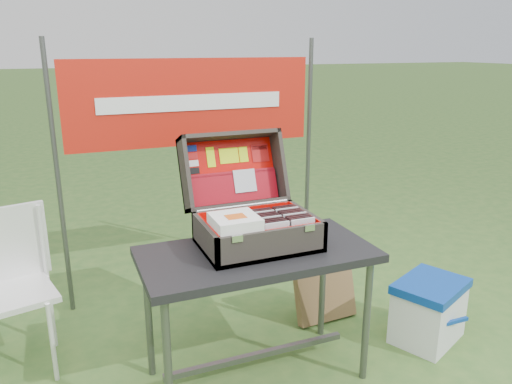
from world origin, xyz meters
name	(u,v)px	position (x,y,z in m)	size (l,w,h in m)	color
ground	(258,377)	(0.00, 0.00, 0.00)	(80.00, 80.00, 0.00)	#366027
table	(257,315)	(0.00, 0.01, 0.35)	(1.12, 0.56, 0.70)	black
table_top	(257,254)	(0.00, 0.01, 0.68)	(1.12, 0.56, 0.04)	black
table_leg_fl	(168,367)	(-0.50, -0.21, 0.33)	(0.04, 0.04, 0.66)	#59595B
table_leg_fr	(366,320)	(0.50, -0.21, 0.33)	(0.04, 0.04, 0.66)	#59595B
table_leg_bl	(149,317)	(-0.50, 0.23, 0.33)	(0.04, 0.04, 0.66)	#59595B
table_leg_br	(323,283)	(0.50, 0.23, 0.33)	(0.04, 0.04, 0.66)	#59595B
table_brace	(257,355)	(0.00, 0.01, 0.12)	(0.97, 0.03, 0.03)	#59595B
suitcase	(253,195)	(0.03, 0.13, 0.95)	(0.55, 0.56, 0.49)	#4A423A
suitcase_base_bottom	(258,244)	(0.03, 0.07, 0.71)	(0.55, 0.40, 0.02)	#4A423A
suitcase_base_wall_front	(273,245)	(0.03, -0.12, 0.78)	(0.55, 0.02, 0.15)	#4A423A
suitcase_base_wall_back	(244,220)	(0.03, 0.25, 0.78)	(0.55, 0.02, 0.15)	#4A423A
suitcase_base_wall_left	(205,239)	(-0.24, 0.07, 0.78)	(0.02, 0.40, 0.15)	#4A423A
suitcase_base_wall_right	(306,225)	(0.29, 0.07, 0.78)	(0.02, 0.40, 0.15)	#4A423A
suitcase_liner_floor	(258,241)	(0.03, 0.07, 0.73)	(0.51, 0.35, 0.01)	red
suitcase_latch_left	(237,239)	(-0.15, -0.13, 0.84)	(0.05, 0.01, 0.03)	silver
suitcase_latch_right	(310,228)	(0.20, -0.13, 0.84)	(0.05, 0.01, 0.03)	silver
suitcase_hinge	(243,206)	(0.03, 0.26, 0.85)	(0.02, 0.02, 0.50)	silver
suitcase_lid_back	(230,172)	(0.03, 0.46, 0.99)	(0.55, 0.40, 0.02)	#4A423A
suitcase_lid_rim_far	(229,136)	(0.03, 0.47, 1.18)	(0.55, 0.02, 0.15)	#4A423A
suitcase_lid_rim_near	(238,205)	(0.03, 0.34, 0.83)	(0.55, 0.02, 0.15)	#4A423A
suitcase_lid_rim_left	(185,175)	(-0.24, 0.40, 1.01)	(0.02, 0.40, 0.15)	#4A423A
suitcase_lid_rim_right	(279,166)	(0.29, 0.40, 1.01)	(0.02, 0.40, 0.15)	#4A423A
suitcase_lid_liner	(231,171)	(0.03, 0.45, 0.99)	(0.51, 0.35, 0.01)	red
suitcase_liner_wall_front	(272,242)	(0.03, -0.11, 0.79)	(0.51, 0.01, 0.13)	red
suitcase_liner_wall_back	(245,219)	(0.03, 0.24, 0.79)	(0.51, 0.01, 0.13)	red
suitcase_liner_wall_left	(208,237)	(-0.23, 0.07, 0.79)	(0.01, 0.35, 0.13)	red
suitcase_liner_wall_right	(304,223)	(0.28, 0.07, 0.79)	(0.01, 0.35, 0.13)	red
suitcase_lid_pocket	(234,188)	(0.03, 0.40, 0.91)	(0.49, 0.16, 0.03)	maroon
suitcase_pocket_edge	(233,173)	(0.03, 0.42, 0.99)	(0.48, 0.02, 0.02)	maroon
suitcase_pocket_cd	(245,181)	(0.09, 0.39, 0.95)	(0.12, 0.12, 0.01)	silver
lid_sticker_cc_a	(192,149)	(-0.18, 0.49, 1.12)	(0.05, 0.03, 0.00)	#1933B2
lid_sticker_cc_b	(193,156)	(-0.18, 0.48, 1.09)	(0.05, 0.03, 0.00)	red
lid_sticker_cc_c	(193,163)	(-0.18, 0.47, 1.05)	(0.05, 0.03, 0.00)	white
lid_sticker_cc_d	(194,171)	(-0.18, 0.45, 1.01)	(0.05, 0.03, 0.00)	black
lid_card_neon_tall	(211,157)	(-0.08, 0.47, 1.07)	(0.04, 0.11, 0.00)	#D1F30E
lid_card_neon_main	(229,156)	(0.03, 0.47, 1.07)	(0.11, 0.08, 0.00)	#D1F30E
lid_card_neon_small	(243,154)	(0.11, 0.47, 1.07)	(0.05, 0.08, 0.00)	#D1F30E
lid_sticker_band	(260,153)	(0.21, 0.47, 1.07)	(0.10, 0.10, 0.00)	red
lid_sticker_band_bar	(259,148)	(0.21, 0.49, 1.10)	(0.09, 0.02, 0.00)	black
cd_left_0	(277,237)	(0.06, -0.08, 0.80)	(0.12, 0.01, 0.14)	silver
cd_left_1	(275,235)	(0.06, -0.06, 0.80)	(0.12, 0.01, 0.14)	black
cd_left_2	(273,234)	(0.06, -0.04, 0.80)	(0.12, 0.01, 0.14)	black
cd_left_3	(271,232)	(0.06, -0.02, 0.80)	(0.12, 0.01, 0.14)	black
cd_left_4	(269,231)	(0.06, 0.00, 0.80)	(0.12, 0.01, 0.14)	silver
cd_left_5	(268,229)	(0.06, 0.02, 0.80)	(0.12, 0.01, 0.14)	black
cd_left_6	(266,228)	(0.06, 0.05, 0.80)	(0.12, 0.01, 0.14)	black
cd_left_7	(264,226)	(0.06, 0.07, 0.80)	(0.12, 0.01, 0.14)	black
cd_left_8	(262,225)	(0.06, 0.09, 0.80)	(0.12, 0.01, 0.14)	silver
cd_left_9	(261,223)	(0.06, 0.11, 0.80)	(0.12, 0.01, 0.14)	black
cd_left_10	(259,222)	(0.06, 0.13, 0.80)	(0.12, 0.01, 0.14)	black
cd_right_0	(303,233)	(0.19, -0.08, 0.80)	(0.12, 0.01, 0.14)	silver
cd_right_1	(301,231)	(0.19, -0.06, 0.80)	(0.12, 0.01, 0.14)	black
cd_right_2	(299,230)	(0.19, -0.04, 0.80)	(0.12, 0.01, 0.14)	black
cd_right_3	(296,228)	(0.19, -0.02, 0.80)	(0.12, 0.01, 0.14)	black
cd_right_4	(294,227)	(0.19, 0.00, 0.80)	(0.12, 0.01, 0.14)	silver
cd_right_5	(292,225)	(0.19, 0.02, 0.80)	(0.12, 0.01, 0.14)	black
cd_right_6	(291,224)	(0.19, 0.05, 0.80)	(0.12, 0.01, 0.14)	black
cd_right_7	(289,223)	(0.19, 0.07, 0.80)	(0.12, 0.01, 0.14)	black
cd_right_8	(287,221)	(0.19, 0.09, 0.80)	(0.12, 0.01, 0.14)	silver
cd_right_9	(285,220)	(0.19, 0.11, 0.80)	(0.12, 0.01, 0.14)	black
cd_right_10	(283,219)	(0.19, 0.13, 0.80)	(0.12, 0.01, 0.14)	black
songbook_0	(235,226)	(-0.12, -0.01, 0.85)	(0.21, 0.21, 0.01)	white
songbook_1	(235,225)	(-0.12, -0.01, 0.86)	(0.21, 0.21, 0.01)	white
songbook_2	(235,224)	(-0.12, -0.01, 0.86)	(0.21, 0.21, 0.01)	white
songbook_3	(235,223)	(-0.12, -0.01, 0.87)	(0.21, 0.21, 0.01)	white
songbook_4	(235,222)	(-0.12, -0.01, 0.87)	(0.21, 0.21, 0.01)	white
songbook_5	(235,221)	(-0.12, -0.01, 0.88)	(0.21, 0.21, 0.01)	white
songbook_6	(235,220)	(-0.12, -0.01, 0.88)	(0.21, 0.21, 0.01)	white
songbook_7	(235,219)	(-0.12, -0.01, 0.89)	(0.21, 0.21, 0.01)	white
songbook_8	(235,218)	(-0.12, -0.01, 0.89)	(0.21, 0.21, 0.01)	white
songbook_9	(235,217)	(-0.12, -0.01, 0.90)	(0.21, 0.21, 0.01)	white
songbook_graphic	(236,216)	(-0.12, -0.02, 0.90)	(0.09, 0.07, 0.00)	#D85919
cooler	(428,311)	(1.05, -0.05, 0.18)	(0.41, 0.31, 0.36)	white
cooler_body	(428,315)	(1.05, -0.05, 0.16)	(0.39, 0.29, 0.31)	white
cooler_lid	(431,286)	(1.05, -0.05, 0.34)	(0.41, 0.31, 0.05)	#0B3A97
cooler_handle	(450,323)	(1.05, -0.21, 0.20)	(0.25, 0.02, 0.02)	#0B3A97
chair	(13,297)	(-1.13, 0.54, 0.42)	(0.39, 0.42, 0.85)	silver
chair_seat	(12,295)	(-1.13, 0.54, 0.43)	(0.39, 0.39, 0.03)	silver
chair_backrest	(9,243)	(-1.13, 0.72, 0.65)	(0.39, 0.03, 0.40)	silver
chair_leg_fr	(52,342)	(-0.96, 0.37, 0.22)	(0.02, 0.02, 0.43)	silver
chair_leg_br	(52,312)	(-0.96, 0.70, 0.22)	(0.02, 0.02, 0.43)	silver
chair_upright_right	(43,241)	(-0.96, 0.72, 0.64)	(0.02, 0.02, 0.40)	silver
cardboard_box	(324,287)	(0.61, 0.39, 0.21)	(0.39, 0.06, 0.41)	olive
banner_post_left	(58,183)	(-0.85, 1.10, 0.85)	(0.03, 0.03, 1.70)	#59595B
banner_post_right	(308,160)	(0.85, 1.10, 0.85)	(0.03, 0.03, 1.70)	#59595B
banner	(193,102)	(0.00, 1.09, 1.30)	(1.60, 0.01, 0.55)	#B51A0E
banner_text	(193,103)	(0.00, 1.08, 1.30)	(1.20, 0.00, 0.10)	white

